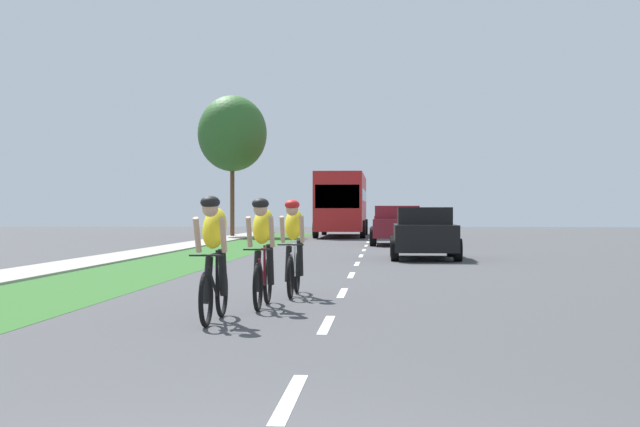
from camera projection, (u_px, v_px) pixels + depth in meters
The scene contains 11 objects.
ground_plane at pixel (357, 263), 24.12m from camera, with size 120.00×120.00×0.00m, color #424244.
grass_verge at pixel (173, 262), 24.48m from camera, with size 2.88×70.00×0.01m, color #2D6026.
sidewalk_concrete at pixel (93, 262), 24.64m from camera, with size 1.65×70.00×0.10m, color #9E998E.
lane_markings_center at pixel (361, 256), 28.11m from camera, with size 0.12×53.49×0.01m.
cyclist_lead at pixel (214, 257), 11.16m from camera, with size 0.42×1.72×1.58m.
cyclist_trailing at pixel (263, 252), 12.84m from camera, with size 0.42×1.72×1.58m.
cyclist_distant at pixel (294, 247), 14.67m from camera, with size 0.42×1.72×1.58m.
sedan_black at pixel (424, 233), 26.42m from camera, with size 1.98×4.30×1.52m.
pickup_maroon at pixel (397, 225), 37.59m from camera, with size 2.22×5.10×1.64m.
bus_red at pixel (342, 202), 50.96m from camera, with size 2.78×11.60×3.48m.
street_tree_far at pixel (232, 134), 50.19m from camera, with size 3.88×3.88×7.94m.
Camera 1 is at (0.69, -4.13, 1.38)m, focal length 50.21 mm.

